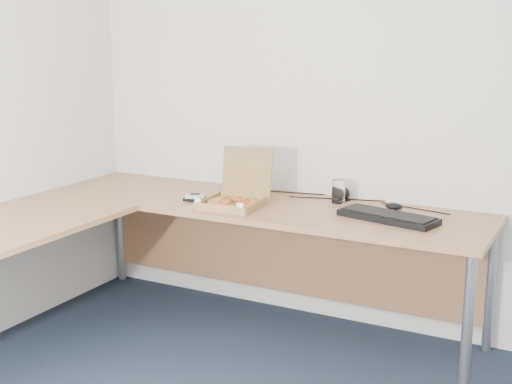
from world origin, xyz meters
The scene contains 10 objects.
room_shell centered at (0.00, 0.00, 1.25)m, with size 3.50×3.50×2.50m, color silver, non-canonical shape.
desk centered at (-0.82, 0.97, 0.70)m, with size 2.50×2.20×0.73m.
pizza_box centered at (-0.58, 1.27, 0.77)m, with size 0.29×0.34×0.30m.
drinking_glass centered at (-0.11, 1.60, 0.79)m, with size 0.07×0.07×0.13m, color white.
keyboard centered at (0.24, 1.38, 0.75)m, with size 0.49×0.18×0.03m, color black.
mouse centered at (0.20, 1.60, 0.75)m, with size 0.09×0.06×0.03m, color black.
wallet centered at (-0.83, 1.28, 0.74)m, with size 0.11×0.09×0.02m, color black.
phone centered at (-0.83, 1.28, 0.76)m, with size 0.10×0.05×0.02m, color #B2B5BA.
dome_speaker centered at (-0.12, 1.68, 0.77)m, with size 0.10×0.10×0.08m, color black.
cable_bundle centered at (-0.15, 1.68, 0.73)m, with size 0.59×0.04×0.01m, color black, non-canonical shape.
Camera 1 is at (1.20, -1.88, 1.62)m, focal length 48.98 mm.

